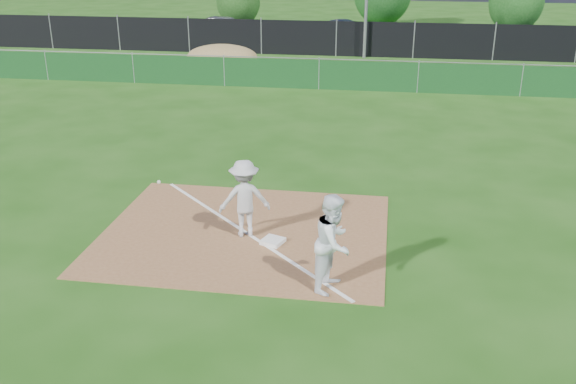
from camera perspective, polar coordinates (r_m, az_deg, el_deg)
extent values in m
plane|color=#1A470F|center=(22.08, 1.27, 6.31)|extent=(90.00, 90.00, 0.00)
cube|color=brown|center=(13.75, -3.86, -3.61)|extent=(6.00, 5.00, 0.02)
cube|color=white|center=(13.74, -3.86, -3.55)|extent=(5.01, 5.01, 0.01)
cube|color=#103B17|center=(26.77, 2.77, 10.37)|extent=(44.00, 0.05, 1.20)
ellipsoid|color=olive|center=(31.07, -5.88, 11.85)|extent=(3.38, 2.60, 1.17)
cube|color=black|center=(34.57, 4.31, 13.43)|extent=(46.00, 0.04, 1.80)
cube|color=black|center=(39.63, 4.92, 13.18)|extent=(46.00, 9.00, 0.01)
cube|color=white|center=(13.22, -1.37, -4.38)|extent=(0.52, 0.52, 0.09)
imported|color=silver|center=(13.29, -3.89, -0.57)|extent=(1.21, 0.93, 1.66)
sphere|color=white|center=(13.67, -11.41, 0.88)|extent=(0.08, 0.08, 0.08)
imported|color=white|center=(11.31, 4.08, -4.50)|extent=(0.90, 1.03, 1.80)
imported|color=#B6B8BF|center=(41.07, -5.60, 14.43)|extent=(4.32, 2.61, 1.38)
imported|color=black|center=(38.39, 5.15, 13.93)|extent=(4.36, 2.44, 1.36)
imported|color=black|center=(38.76, 10.26, 13.65)|extent=(4.44, 2.36, 1.22)
cylinder|color=#382316|center=(45.51, -4.40, 14.93)|extent=(0.24, 0.24, 0.99)
ellipsoid|color=#1C4B15|center=(45.37, -4.44, 16.59)|extent=(2.98, 2.98, 3.43)
cylinder|color=#382316|center=(46.08, 8.29, 15.06)|extent=(0.24, 0.24, 1.32)
cylinder|color=#382316|center=(44.71, 19.39, 13.77)|extent=(0.24, 0.24, 1.13)
ellipsoid|color=#174C15|center=(44.56, 19.63, 15.68)|extent=(3.38, 3.38, 3.89)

